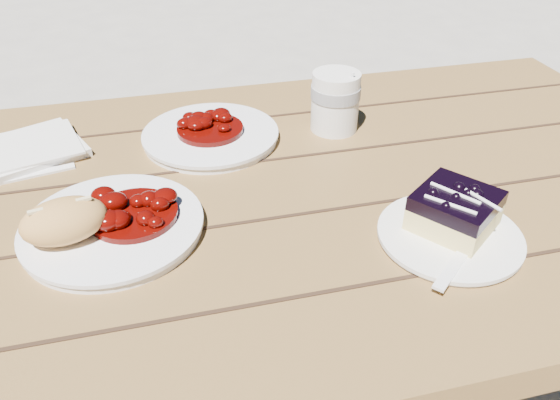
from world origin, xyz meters
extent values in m
cube|color=brown|center=(0.00, 0.00, 0.72)|extent=(2.00, 0.80, 0.05)
cube|color=brown|center=(0.88, 0.32, 0.35)|extent=(0.07, 0.07, 0.70)
cube|color=brown|center=(0.00, 0.65, 0.44)|extent=(1.80, 0.25, 0.04)
cube|color=brown|center=(0.80, 0.65, 0.21)|extent=(0.06, 0.06, 0.42)
cylinder|color=white|center=(0.02, -0.06, 0.76)|extent=(0.24, 0.24, 0.02)
ellipsoid|color=tan|center=(-0.03, -0.08, 0.79)|extent=(0.12, 0.10, 0.06)
cylinder|color=white|center=(0.47, -0.18, 0.76)|extent=(0.19, 0.19, 0.01)
cube|color=#F1DC83|center=(0.48, -0.17, 0.78)|extent=(0.14, 0.14, 0.03)
cube|color=black|center=(0.48, -0.17, 0.80)|extent=(0.14, 0.14, 0.02)
cylinder|color=white|center=(0.42, 0.16, 0.80)|extent=(0.09, 0.09, 0.11)
cube|color=white|center=(-0.11, 0.20, 0.76)|extent=(0.20, 0.20, 0.01)
cylinder|color=white|center=(0.19, 0.17, 0.76)|extent=(0.23, 0.23, 0.02)
camera|label=1|loc=(0.10, -0.69, 1.22)|focal=35.00mm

